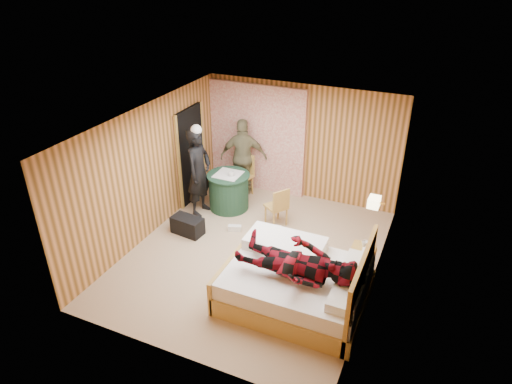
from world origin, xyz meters
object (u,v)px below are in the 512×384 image
at_px(chair_near, 278,205).
at_px(round_table, 229,191).
at_px(nightstand, 361,263).
at_px(chair_far, 244,172).
at_px(man_on_bed, 297,256).
at_px(wall_lamp, 374,202).
at_px(duffel_bag, 188,225).
at_px(woman_standing, 199,172).
at_px(man_at_table, 244,157).
at_px(bed, 298,283).

bearing_deg(chair_near, round_table, -66.79).
height_order(nightstand, chair_near, chair_near).
bearing_deg(chair_near, chair_far, -93.64).
bearing_deg(nightstand, man_on_bed, -120.97).
height_order(wall_lamp, chair_far, wall_lamp).
height_order(duffel_bag, woman_standing, woman_standing).
bearing_deg(chair_far, round_table, -78.68).
xyz_separation_m(round_table, woman_standing, (-0.45, -0.41, 0.52)).
bearing_deg(man_on_bed, man_at_table, 126.52).
relative_size(bed, duffel_bag, 3.53).
height_order(bed, duffel_bag, bed).
distance_m(bed, chair_far, 3.65).
height_order(wall_lamp, woman_standing, woman_standing).
distance_m(nightstand, man_on_bed, 1.60).
bearing_deg(duffel_bag, round_table, 83.26).
bearing_deg(chair_far, woman_standing, -100.02).
bearing_deg(woman_standing, duffel_bag, -168.16).
bearing_deg(chair_near, bed, 64.37).
xyz_separation_m(chair_far, woman_standing, (-0.46, -1.10, 0.38)).
bearing_deg(woman_standing, man_on_bed, -125.37).
height_order(chair_near, man_on_bed, man_on_bed).
bearing_deg(man_on_bed, chair_near, 117.40).
bearing_deg(man_at_table, nightstand, 128.66).
xyz_separation_m(nightstand, round_table, (-3.04, 1.16, 0.12)).
distance_m(wall_lamp, man_on_bed, 1.70).
bearing_deg(nightstand, chair_far, 148.37).
distance_m(round_table, woman_standing, 0.80).
relative_size(chair_far, man_on_bed, 0.53).
relative_size(duffel_bag, man_at_table, 0.35).
height_order(woman_standing, man_at_table, woman_standing).
height_order(bed, man_on_bed, man_on_bed).
xyz_separation_m(wall_lamp, round_table, (-3.09, 0.90, -0.90)).
distance_m(wall_lamp, chair_near, 2.15).
relative_size(round_table, duffel_bag, 1.46).
height_order(chair_near, woman_standing, woman_standing).
bearing_deg(chair_far, chair_near, -25.74).
distance_m(bed, round_table, 3.14).
relative_size(wall_lamp, man_on_bed, 0.15).
relative_size(chair_near, man_on_bed, 0.47).
bearing_deg(wall_lamp, chair_far, 152.48).
xyz_separation_m(nightstand, chair_near, (-1.83, 0.91, 0.21)).
bearing_deg(bed, chair_near, 119.46).
height_order(duffel_bag, man_at_table, man_at_table).
xyz_separation_m(round_table, chair_far, (0.02, 0.70, 0.14)).
distance_m(nightstand, chair_near, 2.06).
xyz_separation_m(wall_lamp, man_at_table, (-3.09, 1.64, -0.44)).
bearing_deg(woman_standing, wall_lamp, -97.75).
xyz_separation_m(nightstand, man_at_table, (-3.04, 1.91, 0.59)).
bearing_deg(man_on_bed, woman_standing, 144.42).
relative_size(wall_lamp, nightstand, 0.48).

